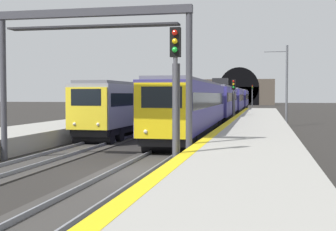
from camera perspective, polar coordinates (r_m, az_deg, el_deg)
The scene contains 13 objects.
ground_plane at distance 18.31m, azimuth -4.36°, elevation -7.16°, with size 320.00×320.00×0.00m, color #282623.
platform_right at distance 17.53m, azimuth 9.45°, elevation -6.01°, with size 112.00×4.59×0.97m, color #9E9B93.
platform_right_edge_strip at distance 17.67m, azimuth 2.81°, elevation -4.30°, with size 112.00×0.50×0.01m, color yellow.
track_main_line at distance 18.30m, azimuth -4.36°, elevation -7.03°, with size 160.00×2.85×0.21m.
track_adjacent_line at distance 20.30m, azimuth -18.36°, elevation -6.20°, with size 160.00×2.77×0.21m.
train_main_approaching at distance 63.50m, azimuth 7.32°, elevation 1.86°, with size 82.57×3.14×4.93m.
train_adjacent_platform at distance 48.03m, azimuth -0.31°, elevation 1.61°, with size 42.29×3.25×4.86m.
railway_signal_near at distance 16.63m, azimuth 0.93°, elevation 3.30°, with size 0.39×0.38×5.48m.
railway_signal_mid at distance 47.07m, azimuth 8.04°, elevation 2.24°, with size 0.39×0.38×4.62m.
railway_signal_far at distance 113.83m, azimuth 10.30°, elevation 2.65°, with size 0.39×0.38×5.41m.
overhead_signal_gantry at distance 21.17m, azimuth -9.32°, elevation 8.44°, with size 0.70×9.05×6.91m.
tunnel_portal at distance 137.47m, azimuth 8.73°, elevation 2.87°, with size 2.63×20.35×11.39m.
catenary_mast_near at distance 46.33m, azimuth 14.31°, elevation 3.68°, with size 0.22×2.27×7.84m.
Camera 1 is at (-17.32, -5.05, 3.10)m, focal length 49.69 mm.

